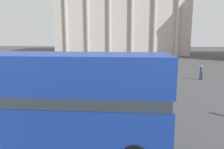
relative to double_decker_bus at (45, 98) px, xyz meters
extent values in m
cylinder|color=black|center=(3.82, 1.25, -1.86)|extent=(1.06, 0.22, 1.06)
cube|color=navy|center=(0.00, 0.00, -0.97)|extent=(10.43, 2.49, 1.77)
cube|color=#2D3842|center=(0.00, 0.00, 0.14)|extent=(10.23, 2.52, 0.45)
cube|color=navy|center=(0.00, 0.00, 1.13)|extent=(10.43, 2.49, 1.53)
cube|color=#BCB2A8|center=(1.27, 53.10, 9.32)|extent=(33.57, 15.27, 23.41)
cylinder|color=#BCB2A8|center=(-12.16, 45.01, 7.56)|extent=(0.90, 0.90, 19.90)
cylinder|color=#BCB2A8|center=(-6.79, 45.01, 7.56)|extent=(0.90, 0.90, 19.90)
cylinder|color=#BCB2A8|center=(-1.42, 45.01, 7.56)|extent=(0.90, 0.90, 19.90)
cylinder|color=#BCB2A8|center=(3.95, 45.01, 7.56)|extent=(0.90, 0.90, 19.90)
cylinder|color=#BCB2A8|center=(9.32, 45.01, 7.56)|extent=(0.90, 0.90, 19.90)
cylinder|color=#BCB2A8|center=(14.69, 45.01, 7.56)|extent=(0.90, 0.90, 19.90)
cylinder|color=black|center=(-1.08, 3.26, -0.53)|extent=(0.12, 0.12, 3.73)
cube|color=black|center=(-0.90, 3.26, 0.89)|extent=(0.20, 0.24, 0.70)
sphere|color=green|center=(-0.79, 3.26, 1.04)|extent=(0.14, 0.14, 0.14)
cylinder|color=black|center=(7.39, 11.68, -0.75)|extent=(0.12, 0.12, 3.27)
cube|color=black|center=(7.57, 11.68, 0.43)|extent=(0.20, 0.24, 0.70)
sphere|color=gold|center=(7.68, 11.68, 0.58)|extent=(0.14, 0.14, 0.14)
cylinder|color=black|center=(0.26, 15.68, -2.09)|extent=(0.60, 0.18, 0.60)
cylinder|color=black|center=(0.26, 13.93, -2.09)|extent=(0.60, 0.18, 0.60)
cylinder|color=black|center=(-2.54, 15.68, -2.09)|extent=(0.60, 0.18, 0.60)
cylinder|color=black|center=(-2.54, 13.93, -2.09)|extent=(0.60, 0.18, 0.60)
cube|color=silver|center=(-1.14, 14.81, -1.82)|extent=(4.20, 1.75, 0.55)
cube|color=#2D3842|center=(-1.34, 14.81, -1.29)|extent=(1.89, 1.61, 0.50)
cylinder|color=#282B33|center=(-4.05, 23.74, -1.95)|extent=(0.14, 0.14, 0.88)
cylinder|color=#282B33|center=(-3.87, 23.74, -1.95)|extent=(0.14, 0.14, 0.88)
cylinder|color=silver|center=(-3.96, 23.74, -1.16)|extent=(0.32, 0.32, 0.70)
sphere|color=tan|center=(-3.96, 23.74, -0.69)|extent=(0.24, 0.24, 0.24)
cylinder|color=#282B33|center=(11.60, 16.51, -1.98)|extent=(0.14, 0.14, 0.83)
cylinder|color=#282B33|center=(11.78, 16.51, -1.98)|extent=(0.14, 0.14, 0.83)
cylinder|color=#284799|center=(11.69, 16.51, -1.24)|extent=(0.32, 0.32, 0.66)
sphere|color=tan|center=(11.69, 16.51, -0.80)|extent=(0.22, 0.22, 0.22)
cylinder|color=#282B33|center=(-3.13, 5.87, -1.97)|extent=(0.14, 0.14, 0.84)
cylinder|color=#282B33|center=(-2.95, 5.87, -1.97)|extent=(0.14, 0.14, 0.84)
cylinder|color=#B22323|center=(-3.04, 5.87, -1.22)|extent=(0.32, 0.32, 0.67)
sphere|color=tan|center=(-3.04, 5.87, -0.77)|extent=(0.23, 0.23, 0.23)
camera|label=1|loc=(3.60, -8.70, 2.63)|focal=35.00mm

